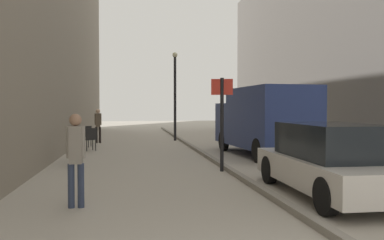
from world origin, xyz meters
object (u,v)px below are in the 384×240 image
at_px(delivery_van, 263,120).
at_px(parked_car, 332,160).
at_px(bicycle_leaning, 73,152).
at_px(street_sign_post, 222,116).
at_px(lamp_post, 175,90).
at_px(cafe_chair_near_window, 89,135).
at_px(pedestrian_main_foreground, 76,154).
at_px(pedestrian_mid_block, 98,123).
at_px(cafe_chair_by_doorway, 90,138).

xyz_separation_m(delivery_van, parked_car, (-0.88, -6.75, -0.62)).
height_order(parked_car, bicycle_leaning, parked_car).
bearing_deg(delivery_van, parked_car, -101.08).
xyz_separation_m(street_sign_post, lamp_post, (-0.10, 10.66, 1.18)).
height_order(bicycle_leaning, cafe_chair_near_window, bicycle_leaning).
relative_size(pedestrian_main_foreground, lamp_post, 0.35).
bearing_deg(delivery_van, pedestrian_mid_block, 131.77).
distance_m(street_sign_post, bicycle_leaning, 4.97).
bearing_deg(street_sign_post, cafe_chair_near_window, -47.03).
distance_m(pedestrian_main_foreground, cafe_chair_near_window, 11.41).
relative_size(pedestrian_main_foreground, cafe_chair_near_window, 1.77).
xyz_separation_m(pedestrian_mid_block, cafe_chair_by_doorway, (-0.03, -3.78, -0.44)).
bearing_deg(bicycle_leaning, parked_car, -45.93).
relative_size(parked_car, cafe_chair_by_doorway, 4.50).
distance_m(pedestrian_main_foreground, cafe_chair_by_doorway, 9.62).
xyz_separation_m(parked_car, cafe_chair_by_doorway, (-5.62, 9.35, -0.17)).
distance_m(street_sign_post, cafe_chair_by_doorway, 7.36).
relative_size(parked_car, cafe_chair_near_window, 4.50).
bearing_deg(delivery_van, cafe_chair_near_window, 143.35).
bearing_deg(pedestrian_mid_block, bicycle_leaning, 88.59).
bearing_deg(lamp_post, pedestrian_mid_block, -167.64).
distance_m(parked_car, cafe_chair_near_window, 12.59).
relative_size(pedestrian_mid_block, lamp_post, 0.36).
bearing_deg(cafe_chair_near_window, parked_car, 79.91).
relative_size(street_sign_post, bicycle_leaning, 1.47).
bearing_deg(street_sign_post, bicycle_leaning, -13.57).
relative_size(parked_car, lamp_post, 0.89).
distance_m(lamp_post, cafe_chair_near_window, 5.59).
distance_m(pedestrian_mid_block, cafe_chair_by_doorway, 3.81).
bearing_deg(street_sign_post, delivery_van, -111.26).
bearing_deg(lamp_post, parked_car, -83.50).
relative_size(pedestrian_main_foreground, parked_car, 0.39).
xyz_separation_m(lamp_post, cafe_chair_by_doorway, (-4.03, -4.66, -2.18)).
xyz_separation_m(street_sign_post, cafe_chair_near_window, (-4.38, 7.79, -1.00)).
distance_m(street_sign_post, cafe_chair_near_window, 8.99).
bearing_deg(delivery_van, bicycle_leaning, -173.49).
height_order(lamp_post, cafe_chair_near_window, lamp_post).
relative_size(pedestrian_main_foreground, cafe_chair_by_doorway, 1.77).
xyz_separation_m(pedestrian_mid_block, cafe_chair_near_window, (-0.27, -2.00, -0.44)).
bearing_deg(cafe_chair_by_doorway, delivery_van, -45.49).
relative_size(pedestrian_mid_block, cafe_chair_near_window, 1.82).
relative_size(lamp_post, bicycle_leaning, 2.69).
relative_size(delivery_van, bicycle_leaning, 3.16).
relative_size(pedestrian_mid_block, cafe_chair_by_doorway, 1.82).
relative_size(parked_car, bicycle_leaning, 2.39).
height_order(delivery_van, cafe_chair_by_doorway, delivery_van).
bearing_deg(bicycle_leaning, cafe_chair_near_window, 88.67).
distance_m(delivery_van, cafe_chair_near_window, 8.09).
xyz_separation_m(bicycle_leaning, cafe_chair_by_doorway, (0.17, 3.80, 0.17)).
height_order(street_sign_post, lamp_post, lamp_post).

